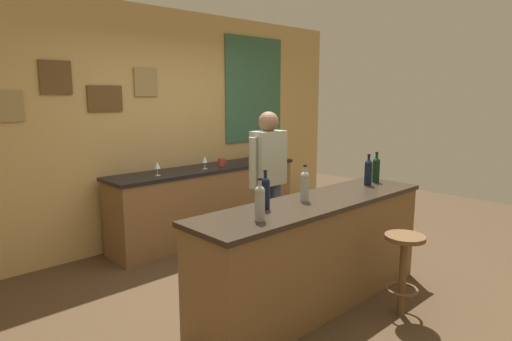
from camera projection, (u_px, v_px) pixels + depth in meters
name	position (u px, v px, depth m)	size (l,w,h in m)	color
ground_plane	(280.00, 288.00, 4.05)	(10.00, 10.00, 0.00)	#4C3823
back_wall	(163.00, 125.00, 5.29)	(6.00, 0.09, 2.80)	tan
bar_counter	(315.00, 253.00, 3.69)	(2.41, 0.60, 0.92)	brown
side_counter	(207.00, 203.00, 5.43)	(2.55, 0.56, 0.90)	brown
bartender	(268.00, 177.00, 4.53)	(0.52, 0.21, 1.62)	#384766
bar_stool	(403.00, 261.00, 3.50)	(0.32, 0.32, 0.68)	brown
wine_bottle_a	(260.00, 202.00, 3.01)	(0.07, 0.07, 0.31)	#999E99
wine_bottle_b	(265.00, 192.00, 3.32)	(0.07, 0.07, 0.31)	black
wine_bottle_c	(305.00, 185.00, 3.56)	(0.07, 0.07, 0.31)	#999E99
wine_bottle_d	(368.00, 171.00, 4.19)	(0.07, 0.07, 0.31)	black
wine_bottle_e	(376.00, 169.00, 4.33)	(0.07, 0.07, 0.31)	black
wine_glass_a	(157.00, 166.00, 4.79)	(0.07, 0.07, 0.16)	silver
wine_glass_b	(205.00, 160.00, 5.22)	(0.07, 0.07, 0.16)	silver
coffee_mug	(222.00, 162.00, 5.45)	(0.13, 0.08, 0.09)	#B2332D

